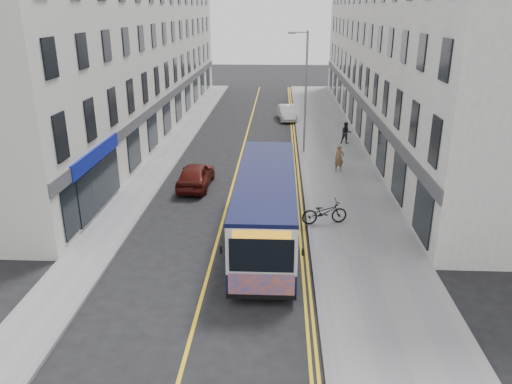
# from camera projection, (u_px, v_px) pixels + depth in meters

# --- Properties ---
(ground) EXTENTS (140.00, 140.00, 0.00)m
(ground) POSITION_uv_depth(u_px,v_px,m) (217.00, 242.00, 21.19)
(ground) COLOR black
(ground) RESTS_ON ground
(pavement_east) EXTENTS (4.50, 64.00, 0.12)m
(pavement_east) POSITION_uv_depth(u_px,v_px,m) (336.00, 161.00, 32.13)
(pavement_east) COLOR gray
(pavement_east) RESTS_ON ground
(pavement_west) EXTENTS (2.00, 64.00, 0.12)m
(pavement_west) POSITION_uv_depth(u_px,v_px,m) (163.00, 159.00, 32.64)
(pavement_west) COLOR gray
(pavement_west) RESTS_ON ground
(kerb_east) EXTENTS (0.18, 64.00, 0.13)m
(kerb_east) POSITION_uv_depth(u_px,v_px,m) (301.00, 161.00, 32.23)
(kerb_east) COLOR slate
(kerb_east) RESTS_ON ground
(kerb_west) EXTENTS (0.18, 64.00, 0.13)m
(kerb_west) POSITION_uv_depth(u_px,v_px,m) (178.00, 159.00, 32.59)
(kerb_west) COLOR slate
(kerb_west) RESTS_ON ground
(road_centre_line) EXTENTS (0.12, 64.00, 0.01)m
(road_centre_line) POSITION_uv_depth(u_px,v_px,m) (239.00, 161.00, 32.43)
(road_centre_line) COLOR gold
(road_centre_line) RESTS_ON ground
(road_dbl_yellow_inner) EXTENTS (0.10, 64.00, 0.01)m
(road_dbl_yellow_inner) POSITION_uv_depth(u_px,v_px,m) (294.00, 161.00, 32.27)
(road_dbl_yellow_inner) COLOR gold
(road_dbl_yellow_inner) RESTS_ON ground
(road_dbl_yellow_outer) EXTENTS (0.10, 64.00, 0.01)m
(road_dbl_yellow_outer) POSITION_uv_depth(u_px,v_px,m) (297.00, 161.00, 32.26)
(road_dbl_yellow_outer) COLOR gold
(road_dbl_yellow_outer) RESTS_ON ground
(terrace_east) EXTENTS (6.00, 46.00, 13.00)m
(terrace_east) POSITION_uv_depth(u_px,v_px,m) (398.00, 47.00, 38.08)
(terrace_east) COLOR white
(terrace_east) RESTS_ON ground
(terrace_west) EXTENTS (6.00, 46.00, 13.00)m
(terrace_west) POSITION_uv_depth(u_px,v_px,m) (133.00, 46.00, 39.01)
(terrace_west) COLOR silver
(terrace_west) RESTS_ON ground
(streetlamp) EXTENTS (1.32, 0.18, 8.00)m
(streetlamp) POSITION_uv_depth(u_px,v_px,m) (305.00, 88.00, 32.59)
(streetlamp) COLOR gray
(streetlamp) RESTS_ON ground
(city_bus) EXTENTS (2.41, 10.28, 2.99)m
(city_bus) POSITION_uv_depth(u_px,v_px,m) (266.00, 204.00, 20.85)
(city_bus) COLOR #0B0E33
(city_bus) RESTS_ON ground
(bicycle) EXTENTS (2.20, 1.15, 1.10)m
(bicycle) POSITION_uv_depth(u_px,v_px,m) (324.00, 212.00, 22.53)
(bicycle) COLOR black
(bicycle) RESTS_ON pavement_east
(pedestrian_near) EXTENTS (0.65, 0.51, 1.58)m
(pedestrian_near) POSITION_uv_depth(u_px,v_px,m) (339.00, 158.00, 29.69)
(pedestrian_near) COLOR brown
(pedestrian_near) RESTS_ON pavement_east
(pedestrian_far) EXTENTS (0.81, 0.66, 1.58)m
(pedestrian_far) POSITION_uv_depth(u_px,v_px,m) (346.00, 133.00, 35.69)
(pedestrian_far) COLOR black
(pedestrian_far) RESTS_ON pavement_east
(car_white) EXTENTS (1.83, 4.05, 1.29)m
(car_white) POSITION_uv_depth(u_px,v_px,m) (287.00, 113.00, 43.97)
(car_white) COLOR silver
(car_white) RESTS_ON ground
(car_maroon) EXTENTS (1.78, 4.14, 1.39)m
(car_maroon) POSITION_uv_depth(u_px,v_px,m) (196.00, 175.00, 27.45)
(car_maroon) COLOR #4D120C
(car_maroon) RESTS_ON ground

